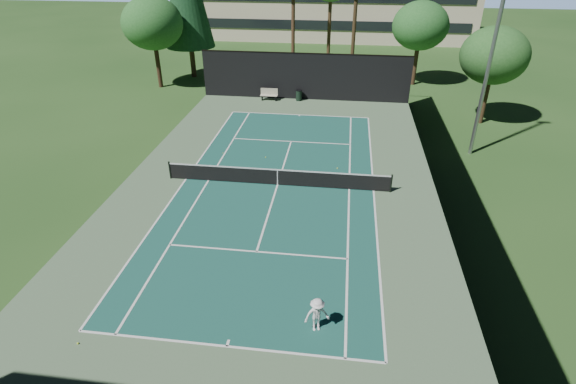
# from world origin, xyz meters

# --- Properties ---
(ground) EXTENTS (160.00, 160.00, 0.00)m
(ground) POSITION_xyz_m (0.00, 0.00, 0.00)
(ground) COLOR #254B1C
(ground) RESTS_ON ground
(apron_slab) EXTENTS (18.00, 32.00, 0.01)m
(apron_slab) POSITION_xyz_m (0.00, 0.00, 0.01)
(apron_slab) COLOR #53704E
(apron_slab) RESTS_ON ground
(court_surface) EXTENTS (10.97, 23.77, 0.01)m
(court_surface) POSITION_xyz_m (0.00, 0.00, 0.01)
(court_surface) COLOR #195146
(court_surface) RESTS_ON ground
(court_lines) EXTENTS (11.07, 23.87, 0.01)m
(court_lines) POSITION_xyz_m (0.00, 0.00, 0.02)
(court_lines) COLOR white
(court_lines) RESTS_ON ground
(tennis_net) EXTENTS (12.90, 0.10, 1.10)m
(tennis_net) POSITION_xyz_m (0.00, 0.00, 0.56)
(tennis_net) COLOR black
(tennis_net) RESTS_ON ground
(fence) EXTENTS (18.04, 32.05, 4.03)m
(fence) POSITION_xyz_m (0.00, 0.06, 2.01)
(fence) COLOR black
(fence) RESTS_ON ground
(player) EXTENTS (1.04, 0.79, 1.42)m
(player) POSITION_xyz_m (3.04, -10.68, 0.71)
(player) COLOR white
(player) RESTS_ON ground
(tennis_ball_a) EXTENTS (0.08, 0.08, 0.08)m
(tennis_ball_a) POSITION_xyz_m (-5.22, -12.44, 0.04)
(tennis_ball_a) COLOR #CCE935
(tennis_ball_a) RESTS_ON ground
(tennis_ball_b) EXTENTS (0.08, 0.08, 0.08)m
(tennis_ball_b) POSITION_xyz_m (-1.32, 3.55, 0.04)
(tennis_ball_b) COLOR #C7E634
(tennis_ball_b) RESTS_ON ground
(tennis_ball_c) EXTENTS (0.08, 0.08, 0.08)m
(tennis_ball_c) POSITION_xyz_m (3.36, 2.57, 0.04)
(tennis_ball_c) COLOR #E2EF36
(tennis_ball_c) RESTS_ON ground
(tennis_ball_d) EXTENTS (0.06, 0.06, 0.06)m
(tennis_ball_d) POSITION_xyz_m (-4.24, 3.88, 0.03)
(tennis_ball_d) COLOR #CDE333
(tennis_ball_d) RESTS_ON ground
(park_bench) EXTENTS (1.50, 0.45, 1.02)m
(park_bench) POSITION_xyz_m (-3.06, 15.36, 0.55)
(park_bench) COLOR beige
(park_bench) RESTS_ON ground
(trash_bin) EXTENTS (0.56, 0.56, 0.95)m
(trash_bin) POSITION_xyz_m (-0.46, 15.57, 0.48)
(trash_bin) COLOR black
(trash_bin) RESTS_ON ground
(decid_tree_a) EXTENTS (5.12, 5.12, 7.62)m
(decid_tree_a) POSITION_xyz_m (10.00, 22.00, 5.42)
(decid_tree_a) COLOR #422C1C
(decid_tree_a) RESTS_ON ground
(decid_tree_b) EXTENTS (4.80, 4.80, 7.14)m
(decid_tree_b) POSITION_xyz_m (14.00, 12.00, 5.08)
(decid_tree_b) COLOR #49321F
(decid_tree_b) RESTS_ON ground
(decid_tree_c) EXTENTS (5.44, 5.44, 8.09)m
(decid_tree_c) POSITION_xyz_m (-14.00, 18.00, 5.76)
(decid_tree_c) COLOR #40291B
(decid_tree_c) RESTS_ON ground
(campus_building) EXTENTS (40.50, 12.50, 8.30)m
(campus_building) POSITION_xyz_m (0.00, 45.98, 4.21)
(campus_building) COLOR beige
(campus_building) RESTS_ON ground
(light_pole) EXTENTS (0.90, 0.25, 12.22)m
(light_pole) POSITION_xyz_m (12.00, 6.00, 6.46)
(light_pole) COLOR #919398
(light_pole) RESTS_ON ground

